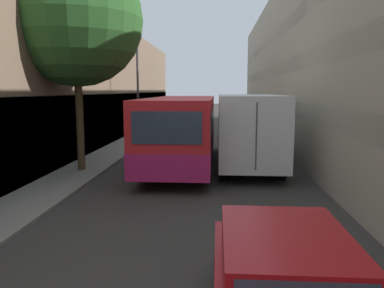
{
  "coord_description": "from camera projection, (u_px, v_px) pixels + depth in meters",
  "views": [
    {
      "loc": [
        0.77,
        0.72,
        3.14
      ],
      "look_at": [
        0.04,
        11.4,
        1.6
      ],
      "focal_mm": 35.0,
      "sensor_mm": 36.0,
      "label": 1
    }
  ],
  "objects": [
    {
      "name": "box_truck",
      "position": [
        247.0,
        128.0,
        15.59
      ],
      "size": [
        2.37,
        7.99,
        2.96
      ],
      "color": "silver",
      "rests_on": "ground_plane"
    },
    {
      "name": "building_right_apartment",
      "position": [
        343.0,
        51.0,
        13.59
      ],
      "size": [
        2.4,
        60.0,
        9.18
      ],
      "color": "#A89E89",
      "rests_on": "ground_plane"
    },
    {
      "name": "panel_van",
      "position": [
        180.0,
        123.0,
        24.6
      ],
      "size": [
        1.95,
        4.08,
        1.82
      ],
      "color": "#BCBCC1",
      "rests_on": "ground_plane"
    },
    {
      "name": "ground_plane",
      "position": [
        197.0,
        171.0,
        14.6
      ],
      "size": [
        150.0,
        150.0,
        0.0
      ],
      "primitive_type": "plane",
      "color": "#33302D"
    },
    {
      "name": "street_tree_left",
      "position": [
        75.0,
        19.0,
        13.7
      ],
      "size": [
        4.95,
        4.95,
        8.1
      ],
      "color": "#4C3823",
      "rests_on": "sidewalk_left"
    },
    {
      "name": "sidewalk_left",
      "position": [
        85.0,
        168.0,
        14.9
      ],
      "size": [
        1.83,
        60.0,
        0.11
      ],
      "color": "gray",
      "rests_on": "ground_plane"
    },
    {
      "name": "building_left_shopfront",
      "position": [
        31.0,
        85.0,
        14.56
      ],
      "size": [
        2.4,
        60.0,
        7.36
      ],
      "color": "brown",
      "rests_on": "ground_plane"
    },
    {
      "name": "street_lamp",
      "position": [
        137.0,
        49.0,
        21.06
      ],
      "size": [
        0.36,
        0.8,
        7.87
      ],
      "color": "#38383D",
      "rests_on": "sidewalk_left"
    },
    {
      "name": "bus",
      "position": [
        182.0,
        129.0,
        15.7
      ],
      "size": [
        2.57,
        9.63,
        2.84
      ],
      "color": "red",
      "rests_on": "ground_plane"
    }
  ]
}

